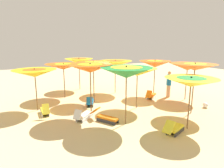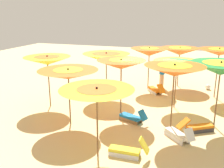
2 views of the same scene
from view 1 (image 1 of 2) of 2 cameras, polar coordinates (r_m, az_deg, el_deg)
The scene contains 21 objects.
ground at distance 11.03m, azimuth 2.04°, elevation -6.17°, with size 37.86×37.86×0.04m, color beige.
beach_umbrella_0 at distance 10.41m, azimuth -21.72°, elevation 2.99°, with size 2.13×2.13×2.19m.
beach_umbrella_1 at distance 8.90m, azimuth -6.41°, elevation 4.61°, with size 2.05×2.05×2.53m.
beach_umbrella_2 at distance 7.94m, azimuth 4.23°, elevation 3.42°, with size 2.14×2.14×2.51m.
beach_umbrella_3 at distance 8.12m, azimuth 22.15°, elevation 0.51°, with size 2.02×2.02×2.16m.
beach_umbrella_4 at distance 12.41m, azimuth -14.04°, elevation 4.99°, with size 2.21×2.21×2.21m.
beach_umbrella_5 at distance 11.20m, azimuth -5.48°, elevation 5.59°, with size 1.94×1.94×2.42m.
beach_umbrella_6 at distance 10.13m, azimuth 7.43°, elevation 3.58°, with size 2.03×2.03×2.21m.
beach_umbrella_7 at distance 10.04m, azimuth 23.15°, elevation 4.61°, with size 2.00×2.00×2.51m.
beach_umbrella_8 at distance 14.46m, azimuth -9.66°, elevation 6.66°, with size 2.04×2.04×2.35m.
beach_umbrella_9 at distance 13.23m, azimuth 0.95°, elevation 5.99°, with size 2.29×2.29×2.30m.
beach_umbrella_10 at distance 12.77m, azimuth 12.47°, elevation 5.76°, with size 2.00×2.00×2.36m.
beach_umbrella_11 at distance 12.49m, azimuth 21.25°, elevation 4.79°, with size 2.13×2.13×2.29m.
lounger_0 at distance 10.00m, azimuth -19.10°, elevation -7.42°, with size 1.21×0.36×0.67m.
lounger_1 at distance 8.98m, azimuth -8.37°, elevation -9.14°, with size 1.08×1.10×0.62m.
lounger_2 at distance 8.00m, azimuth 17.78°, elevation -12.22°, with size 0.81×1.26×0.62m.
lounger_3 at distance 8.71m, azimuth -1.92°, elevation -9.70°, with size 1.33×1.01×0.57m.
lounger_4 at distance 12.37m, azimuth 11.41°, elevation -3.30°, with size 1.09×1.25×0.61m.
lounger_5 at distance 10.89m, azimuth -6.39°, elevation -5.26°, with size 1.21×0.75×0.60m.
beachgoer_0 at distance 12.87m, azimuth 16.30°, elevation 0.07°, with size 0.30×0.30×1.66m.
beach_ball at distance 11.62m, azimuth 25.71°, elevation -5.61°, with size 0.28×0.28×0.28m, color white.
Camera 1 is at (-9.40, 4.62, 3.42)m, focal length 31.19 mm.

